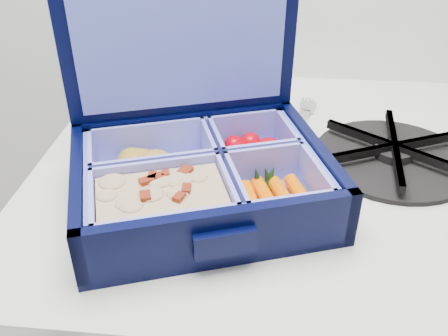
# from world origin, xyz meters

# --- Properties ---
(bento_box) EXTENTS (0.31, 0.27, 0.06)m
(bento_box) POSITION_xyz_m (-0.69, 1.57, 0.91)
(bento_box) COLOR black
(bento_box) RESTS_ON stove
(burner_grate) EXTENTS (0.25, 0.25, 0.03)m
(burner_grate) POSITION_xyz_m (-0.48, 1.67, 0.90)
(burner_grate) COLOR black
(burner_grate) RESTS_ON stove
(burner_grate_rear) EXTENTS (0.19, 0.19, 0.02)m
(burner_grate_rear) POSITION_xyz_m (-0.73, 1.83, 0.89)
(burner_grate_rear) COLOR black
(burner_grate_rear) RESTS_ON stove
(fork) EXTENTS (0.06, 0.19, 0.01)m
(fork) POSITION_xyz_m (-0.59, 1.72, 0.89)
(fork) COLOR silver
(fork) RESTS_ON stove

